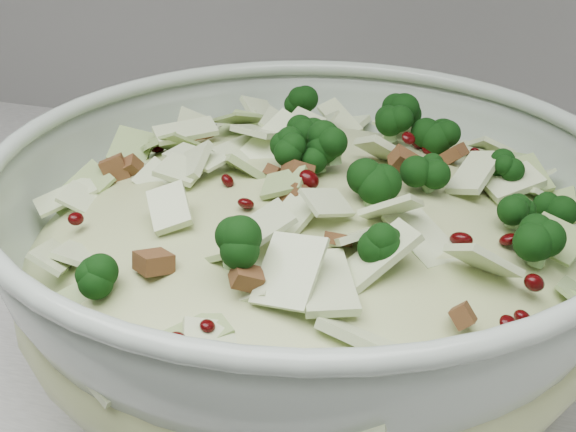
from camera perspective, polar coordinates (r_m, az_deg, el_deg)
name	(u,v)px	position (r m, az deg, el deg)	size (l,w,h in m)	color
mixing_bowl	(309,264)	(0.48, 1.48, -3.41)	(0.45, 0.45, 0.15)	#A7B8A9
salad	(309,229)	(0.47, 1.52, -0.92)	(0.41, 0.41, 0.15)	#B5BC81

